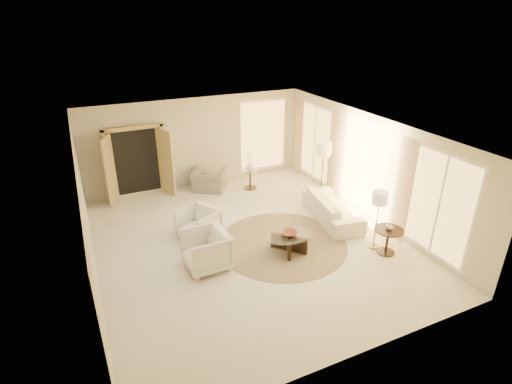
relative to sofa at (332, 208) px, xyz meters
name	(u,v)px	position (x,y,z in m)	size (l,w,h in m)	color
room	(248,190)	(-2.55, -0.13, 1.07)	(7.04, 8.04, 2.83)	beige
windows_right	(364,168)	(0.90, -0.03, 1.02)	(0.10, 6.40, 2.40)	#FFC766
window_back_corner	(263,135)	(-0.25, 3.82, 1.02)	(1.70, 0.10, 2.40)	#FFC766
curtains_right	(342,159)	(0.85, 0.87, 0.97)	(0.06, 5.20, 2.60)	tan
french_doors	(137,163)	(-4.45, 3.69, 0.74)	(1.95, 0.66, 2.16)	tan
area_rug	(282,243)	(-1.83, -0.56, -0.32)	(3.16, 3.16, 0.01)	#483B29
sofa	(332,208)	(0.00, 0.00, 0.00)	(2.26, 0.88, 0.66)	white
armchair_left	(199,223)	(-3.58, 0.53, 0.11)	(0.85, 0.80, 0.88)	white
armchair_right	(206,248)	(-3.80, -0.72, 0.14)	(0.92, 0.86, 0.95)	white
accent_chair	(209,177)	(-2.43, 3.21, 0.11)	(1.01, 0.66, 0.88)	gray
coffee_table	(289,241)	(-1.84, -0.92, -0.05)	(1.33, 1.33, 0.44)	black
end_table	(388,237)	(0.20, -1.93, 0.10)	(0.66, 0.66, 0.63)	black
side_table	(250,177)	(-1.19, 2.79, 0.05)	(0.53, 0.53, 0.62)	#30291B
floor_lamp_near	(324,151)	(0.35, 1.10, 1.21)	(0.44, 0.44, 1.82)	#30291B
floor_lamp_far	(380,200)	(0.09, -1.61, 0.91)	(0.35, 0.35, 1.46)	#30291B
bowl	(289,233)	(-1.84, -0.92, 0.15)	(0.36, 0.36, 0.09)	brown
end_vase	(390,226)	(0.20, -1.93, 0.38)	(0.17, 0.17, 0.18)	silver
side_vase	(250,167)	(-1.19, 2.79, 0.41)	(0.24, 0.24, 0.25)	silver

